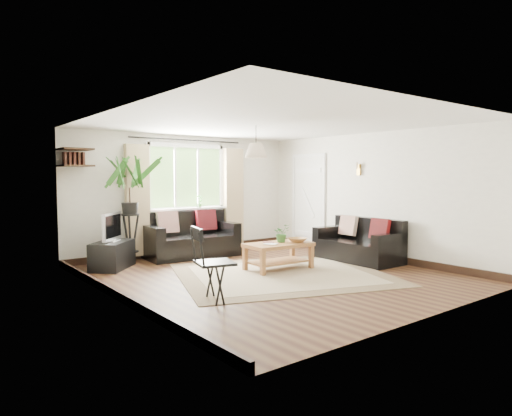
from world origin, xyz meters
TOP-DOWN VIEW (x-y plane):
  - floor at (0.00, 0.00)m, footprint 5.50×5.50m
  - ceiling at (0.00, 0.00)m, footprint 5.50×5.50m
  - wall_back at (0.00, 2.75)m, footprint 5.00×0.02m
  - wall_front at (0.00, -2.75)m, footprint 5.00×0.02m
  - wall_left at (-2.50, 0.00)m, footprint 0.02×5.50m
  - wall_right at (2.50, 0.00)m, footprint 0.02×5.50m
  - rug at (0.15, -0.09)m, footprint 3.97×3.69m
  - window at (0.00, 2.71)m, footprint 2.50×0.16m
  - door at (2.47, 1.70)m, footprint 0.06×0.96m
  - corner_shelf at (-2.25, 2.50)m, footprint 0.50×0.50m
  - pendant_lamp at (0.00, 0.40)m, footprint 0.36×0.36m
  - wall_sconce at (2.43, 0.30)m, footprint 0.12×0.12m
  - sofa_back at (-0.17, 2.25)m, footprint 1.83×1.02m
  - sofa_right at (2.04, -0.04)m, footprint 1.62×0.84m
  - coffee_table at (0.36, 0.25)m, footprint 1.14×0.67m
  - table_plant at (0.46, 0.29)m, footprint 0.29×0.25m
  - bowl at (0.68, 0.13)m, footprint 0.33×0.33m
  - book_a at (0.07, 0.16)m, footprint 0.22×0.25m
  - book_b at (0.14, 0.38)m, footprint 0.24×0.26m
  - tv_stand at (-1.81, 2.06)m, footprint 0.95×0.97m
  - tv at (-1.81, 2.06)m, footprint 0.62×0.64m
  - palm_stand at (-1.38, 2.31)m, footprint 0.92×0.92m
  - folding_chair at (-1.53, -0.74)m, footprint 0.60×0.60m
  - sill_plant at (0.25, 2.63)m, footprint 0.14×0.10m

SIDE VIEW (x-z plane):
  - floor at x=0.00m, z-range 0.00..0.00m
  - rug at x=0.15m, z-range 0.00..0.02m
  - coffee_table at x=0.36m, z-range 0.00..0.45m
  - tv_stand at x=-1.81m, z-range 0.00..0.47m
  - sofa_right at x=2.04m, z-range 0.00..0.75m
  - sofa_back at x=-0.17m, z-range 0.00..0.83m
  - book_a at x=0.07m, z-range 0.45..0.47m
  - book_b at x=0.14m, z-range 0.45..0.48m
  - folding_chair at x=-1.53m, z-range 0.00..0.94m
  - bowl at x=0.68m, z-range 0.45..0.53m
  - table_plant at x=0.46m, z-range 0.45..0.76m
  - tv at x=-1.81m, z-range 0.47..0.98m
  - palm_stand at x=-1.38m, z-range 0.00..1.94m
  - door at x=2.47m, z-range -0.03..2.03m
  - sill_plant at x=0.25m, z-range 0.93..1.20m
  - wall_back at x=0.00m, z-range 0.00..2.40m
  - wall_front at x=0.00m, z-range 0.00..2.40m
  - wall_left at x=-2.50m, z-range 0.00..2.40m
  - wall_right at x=2.50m, z-range 0.00..2.40m
  - window at x=0.00m, z-range 0.47..2.63m
  - wall_sconce at x=2.43m, z-range 1.60..1.88m
  - corner_shelf at x=-2.25m, z-range 1.72..2.06m
  - pendant_lamp at x=0.00m, z-range 1.78..2.32m
  - ceiling at x=0.00m, z-range 2.40..2.40m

